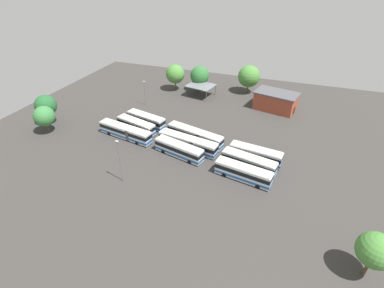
{
  "coord_description": "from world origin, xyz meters",
  "views": [
    {
      "loc": [
        -20.76,
        54.14,
        38.32
      ],
      "look_at": [
        -1.22,
        -0.09,
        1.46
      ],
      "focal_mm": 26.83,
      "sensor_mm": 36.0,
      "label": 1
    }
  ],
  "objects_px": {
    "bus_row2_slot2": "(125,132)",
    "bus_row1_slot2": "(179,149)",
    "tree_west_edge": "(46,106)",
    "tree_northwest": "(200,76)",
    "bus_row0_slot0": "(255,154)",
    "tree_north_edge": "(44,116)",
    "bus_row1_slot1": "(188,143)",
    "tree_south_edge": "(249,76)",
    "lamp_post_near_entrance": "(145,92)",
    "bus_row2_slot1": "(136,126)",
    "lamp_post_by_building": "(120,160)",
    "tree_northeast": "(376,251)",
    "bus_row0_slot2": "(243,173)",
    "tree_east_edge": "(175,74)",
    "bus_row0_slot1": "(249,162)",
    "bus_row2_slot0": "(146,120)",
    "depot_building": "(276,101)",
    "maintenance_shelter": "(201,86)",
    "bus_row1_slot0": "(195,136)"
  },
  "relations": [
    {
      "from": "bus_row2_slot1",
      "to": "lamp_post_by_building",
      "type": "height_order",
      "value": "lamp_post_by_building"
    },
    {
      "from": "bus_row1_slot1",
      "to": "bus_row1_slot2",
      "type": "distance_m",
      "value": 3.49
    },
    {
      "from": "tree_northwest",
      "to": "bus_row2_slot1",
      "type": "bearing_deg",
      "value": 78.78
    },
    {
      "from": "tree_east_edge",
      "to": "tree_northwest",
      "type": "bearing_deg",
      "value": -163.63
    },
    {
      "from": "tree_south_edge",
      "to": "lamp_post_near_entrance",
      "type": "bearing_deg",
      "value": 36.75
    },
    {
      "from": "depot_building",
      "to": "bus_row2_slot2",
      "type": "bearing_deg",
      "value": 41.59
    },
    {
      "from": "bus_row1_slot1",
      "to": "tree_east_edge",
      "type": "bearing_deg",
      "value": -62.94
    },
    {
      "from": "bus_row0_slot2",
      "to": "tree_west_edge",
      "type": "relative_size",
      "value": 1.45
    },
    {
      "from": "bus_row0_slot0",
      "to": "tree_northwest",
      "type": "distance_m",
      "value": 43.84
    },
    {
      "from": "bus_row1_slot0",
      "to": "bus_row2_slot0",
      "type": "distance_m",
      "value": 15.76
    },
    {
      "from": "bus_row2_slot2",
      "to": "bus_row0_slot2",
      "type": "bearing_deg",
      "value": 168.61
    },
    {
      "from": "bus_row1_slot2",
      "to": "depot_building",
      "type": "height_order",
      "value": "depot_building"
    },
    {
      "from": "lamp_post_by_building",
      "to": "tree_north_edge",
      "type": "height_order",
      "value": "lamp_post_by_building"
    },
    {
      "from": "bus_row0_slot0",
      "to": "tree_north_edge",
      "type": "height_order",
      "value": "tree_north_edge"
    },
    {
      "from": "bus_row1_slot1",
      "to": "bus_row2_slot2",
      "type": "height_order",
      "value": "same"
    },
    {
      "from": "bus_row2_slot1",
      "to": "tree_north_edge",
      "type": "bearing_deg",
      "value": 20.77
    },
    {
      "from": "bus_row1_slot0",
      "to": "bus_row2_slot2",
      "type": "bearing_deg",
      "value": 13.84
    },
    {
      "from": "bus_row0_slot1",
      "to": "tree_south_edge",
      "type": "height_order",
      "value": "tree_south_edge"
    },
    {
      "from": "lamp_post_near_entrance",
      "to": "tree_west_edge",
      "type": "distance_m",
      "value": 27.81
    },
    {
      "from": "lamp_post_by_building",
      "to": "tree_west_edge",
      "type": "bearing_deg",
      "value": -24.63
    },
    {
      "from": "bus_row2_slot2",
      "to": "tree_south_edge",
      "type": "relative_size",
      "value": 1.63
    },
    {
      "from": "depot_building",
      "to": "maintenance_shelter",
      "type": "height_order",
      "value": "depot_building"
    },
    {
      "from": "bus_row0_slot1",
      "to": "maintenance_shelter",
      "type": "xyz_separation_m",
      "value": [
        22.51,
        -34.92,
        1.72
      ]
    },
    {
      "from": "bus_row2_slot1",
      "to": "bus_row0_slot1",
      "type": "bearing_deg",
      "value": 168.52
    },
    {
      "from": "bus_row1_slot2",
      "to": "tree_northeast",
      "type": "distance_m",
      "value": 41.04
    },
    {
      "from": "bus_row2_slot2",
      "to": "tree_northwest",
      "type": "relative_size",
      "value": 1.79
    },
    {
      "from": "tree_west_edge",
      "to": "tree_northwest",
      "type": "bearing_deg",
      "value": -129.97
    },
    {
      "from": "depot_building",
      "to": "tree_northwest",
      "type": "distance_m",
      "value": 27.42
    },
    {
      "from": "bus_row0_slot0",
      "to": "bus_row1_slot0",
      "type": "distance_m",
      "value": 15.77
    },
    {
      "from": "bus_row0_slot2",
      "to": "tree_west_edge",
      "type": "distance_m",
      "value": 55.62
    },
    {
      "from": "bus_row1_slot1",
      "to": "tree_north_edge",
      "type": "distance_m",
      "value": 38.02
    },
    {
      "from": "bus_row2_slot2",
      "to": "depot_building",
      "type": "relative_size",
      "value": 1.11
    },
    {
      "from": "bus_row2_slot0",
      "to": "bus_row1_slot1",
      "type": "bearing_deg",
      "value": 154.35
    },
    {
      "from": "bus_row2_slot2",
      "to": "bus_row1_slot2",
      "type": "bearing_deg",
      "value": 169.64
    },
    {
      "from": "bus_row2_slot2",
      "to": "tree_south_edge",
      "type": "height_order",
      "value": "tree_south_edge"
    },
    {
      "from": "lamp_post_near_entrance",
      "to": "bus_row2_slot1",
      "type": "bearing_deg",
      "value": 108.99
    },
    {
      "from": "bus_row1_slot1",
      "to": "maintenance_shelter",
      "type": "distance_m",
      "value": 32.91
    },
    {
      "from": "bus_row1_slot0",
      "to": "tree_east_edge",
      "type": "xyz_separation_m",
      "value": [
        17.82,
        -30.22,
        3.89
      ]
    },
    {
      "from": "lamp_post_by_building",
      "to": "tree_northeast",
      "type": "xyz_separation_m",
      "value": [
        -43.9,
        6.42,
        -0.02
      ]
    },
    {
      "from": "tree_east_edge",
      "to": "bus_row1_slot1",
      "type": "bearing_deg",
      "value": 117.06
    },
    {
      "from": "bus_row0_slot1",
      "to": "bus_row0_slot2",
      "type": "height_order",
      "value": "same"
    },
    {
      "from": "maintenance_shelter",
      "to": "tree_northeast",
      "type": "xyz_separation_m",
      "value": [
        -42.87,
        54.03,
        1.76
      ]
    },
    {
      "from": "bus_row1_slot1",
      "to": "bus_row1_slot2",
      "type": "relative_size",
      "value": 1.23
    },
    {
      "from": "lamp_post_near_entrance",
      "to": "bus_row2_slot0",
      "type": "bearing_deg",
      "value": 117.96
    },
    {
      "from": "bus_row2_slot0",
      "to": "bus_row2_slot1",
      "type": "height_order",
      "value": "same"
    },
    {
      "from": "bus_row2_slot1",
      "to": "tree_north_edge",
      "type": "distance_m",
      "value": 23.42
    },
    {
      "from": "bus_row2_slot0",
      "to": "tree_south_edge",
      "type": "height_order",
      "value": "tree_south_edge"
    },
    {
      "from": "bus_row2_slot0",
      "to": "bus_row0_slot0",
      "type": "bearing_deg",
      "value": 168.15
    },
    {
      "from": "tree_south_edge",
      "to": "tree_east_edge",
      "type": "bearing_deg",
      "value": 14.14
    },
    {
      "from": "bus_row1_slot1",
      "to": "tree_northeast",
      "type": "bearing_deg",
      "value": 148.13
    }
  ]
}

